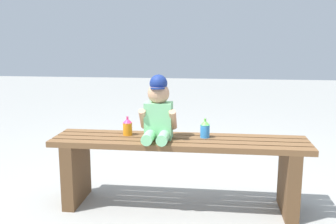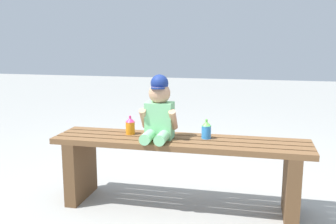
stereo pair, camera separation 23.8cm
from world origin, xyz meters
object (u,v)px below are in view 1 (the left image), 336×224
child_figure (158,111)px  sippy_cup_right (205,129)px  park_bench (179,161)px  sippy_cup_left (128,126)px

child_figure → sippy_cup_right: (0.29, 0.07, -0.12)m
park_bench → child_figure: 0.35m
child_figure → sippy_cup_left: (-0.21, 0.07, -0.12)m
park_bench → child_figure: bearing=-172.8°
park_bench → sippy_cup_right: (0.16, 0.05, 0.21)m
park_bench → child_figure: child_figure is taller
sippy_cup_left → park_bench: bearing=-8.4°
park_bench → sippy_cup_right: bearing=17.6°
park_bench → child_figure: size_ratio=3.99×
child_figure → sippy_cup_left: bearing=162.5°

